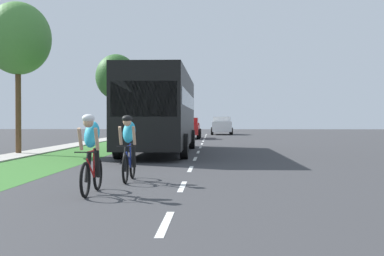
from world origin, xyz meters
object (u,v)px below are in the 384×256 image
object	(u,v)px
cyclist_lead	(91,153)
pickup_red	(187,128)
street_tree_far	(116,77)
cyclist_trailing	(129,147)
bus_black	(161,109)
street_tree_near	(18,39)
suv_white	(222,125)

from	to	relation	value
cyclist_lead	pickup_red	size ratio (longest dim) A/B	0.34
pickup_red	street_tree_far	world-z (taller)	street_tree_far
cyclist_trailing	pickup_red	distance (m)	28.02
bus_black	street_tree_far	xyz separation A→B (m)	(-5.97, 20.61, 3.18)
cyclist_trailing	street_tree_near	bearing A→B (deg)	123.94
suv_white	street_tree_far	size ratio (longest dim) A/B	0.66
suv_white	street_tree_near	world-z (taller)	street_tree_near
bus_black	pickup_red	xyz separation A→B (m)	(0.24, 17.35, -1.15)
pickup_red	cyclist_trailing	bearing A→B (deg)	-89.85
street_tree_far	cyclist_trailing	bearing A→B (deg)	-78.63
cyclist_lead	street_tree_far	bearing A→B (deg)	100.01
street_tree_near	street_tree_far	xyz separation A→B (m)	(0.04, 21.88, 0.22)
suv_white	cyclist_trailing	bearing A→B (deg)	-94.19
street_tree_far	suv_white	bearing A→B (deg)	41.24
cyclist_trailing	bus_black	world-z (taller)	bus_black
cyclist_lead	suv_white	world-z (taller)	suv_white
suv_white	cyclist_lead	bearing A→B (deg)	-94.51
suv_white	street_tree_near	bearing A→B (deg)	-107.12
pickup_red	cyclist_lead	bearing A→B (deg)	-90.60
street_tree_near	cyclist_trailing	bearing A→B (deg)	-56.06
cyclist_trailing	street_tree_near	distance (m)	12.07
cyclist_lead	street_tree_far	size ratio (longest dim) A/B	0.24
cyclist_trailing	suv_white	distance (m)	39.43
cyclist_trailing	suv_white	xyz separation A→B (m)	(2.88, 39.33, 0.14)
cyclist_lead	bus_black	xyz separation A→B (m)	(0.08, 12.81, 1.17)
cyclist_lead	street_tree_near	xyz separation A→B (m)	(-5.94, 11.54, 4.12)
suv_white	street_tree_near	size ratio (longest dim) A/B	0.72
cyclist_trailing	street_tree_far	size ratio (longest dim) A/B	0.24
pickup_red	street_tree_far	xyz separation A→B (m)	(-6.21, 3.27, 4.33)
bus_black	street_tree_far	size ratio (longest dim) A/B	1.63
cyclist_lead	street_tree_far	distance (m)	34.21
cyclist_trailing	bus_black	xyz separation A→B (m)	(-0.31, 10.67, 1.17)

